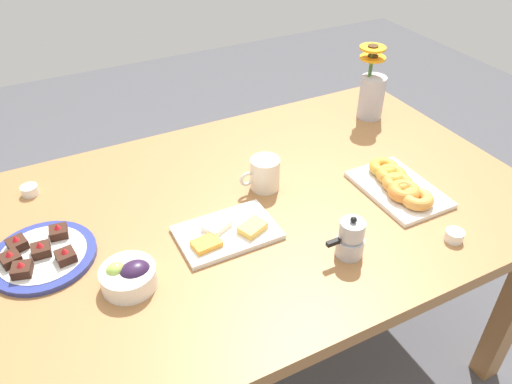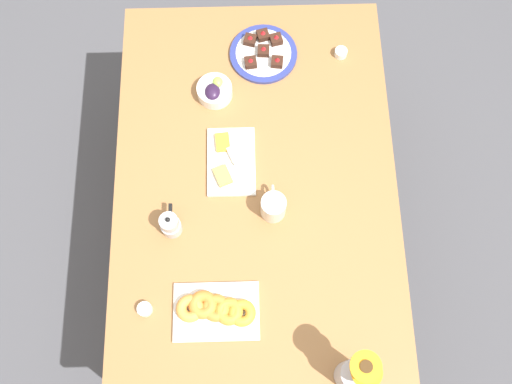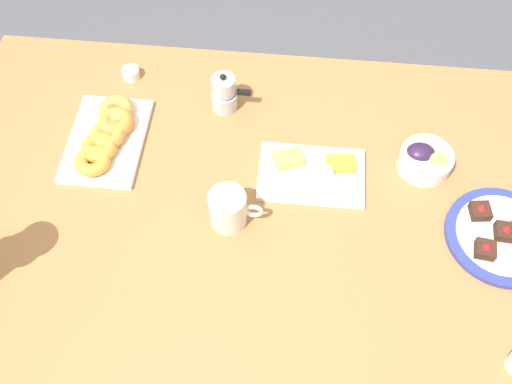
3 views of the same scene
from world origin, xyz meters
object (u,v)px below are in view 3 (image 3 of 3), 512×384
at_px(grape_bowl, 425,159).
at_px(dessert_plate, 503,235).
at_px(coffee_mug, 228,209).
at_px(jam_cup_honey, 131,73).
at_px(cheese_platter, 312,173).
at_px(moka_pot, 224,94).
at_px(dining_table, 256,219).
at_px(croissant_platter, 107,136).

distance_m(grape_bowl, dessert_plate, 0.25).
relative_size(coffee_mug, jam_cup_honey, 2.53).
distance_m(cheese_platter, moka_pot, 0.32).
bearing_deg(dining_table, cheese_platter, 34.05).
distance_m(coffee_mug, grape_bowl, 0.50).
bearing_deg(jam_cup_honey, croissant_platter, -92.19).
distance_m(grape_bowl, jam_cup_honey, 0.82).
xyz_separation_m(cheese_platter, dessert_plate, (0.44, -0.13, 0.00)).
height_order(grape_bowl, cheese_platter, grape_bowl).
bearing_deg(dining_table, jam_cup_honey, 136.12).
relative_size(cheese_platter, moka_pot, 2.18).
bearing_deg(grape_bowl, moka_pot, 164.12).
distance_m(dining_table, cheese_platter, 0.18).
relative_size(coffee_mug, croissant_platter, 0.42).
relative_size(grape_bowl, moka_pot, 1.10).
bearing_deg(jam_cup_honey, grape_bowl, -16.11).
distance_m(dining_table, coffee_mug, 0.16).
xyz_separation_m(jam_cup_honey, moka_pot, (0.27, -0.08, 0.03)).
bearing_deg(dining_table, croissant_platter, 160.35).
bearing_deg(dessert_plate, jam_cup_honey, 156.68).
xyz_separation_m(jam_cup_honey, dessert_plate, (0.96, -0.41, -0.00)).
relative_size(dining_table, coffee_mug, 13.19).
bearing_deg(dining_table, dessert_plate, -4.25).
bearing_deg(jam_cup_honey, coffee_mug, -52.51).
xyz_separation_m(coffee_mug, dessert_plate, (0.63, 0.01, -0.04)).
xyz_separation_m(grape_bowl, croissant_platter, (-0.80, -0.00, -0.01)).
xyz_separation_m(dessert_plate, moka_pot, (-0.69, 0.33, 0.04)).
bearing_deg(dining_table, moka_pot, 111.22).
bearing_deg(jam_cup_honey, dining_table, -43.88).
relative_size(cheese_platter, croissant_platter, 0.91).
distance_m(dining_table, croissant_platter, 0.43).
height_order(coffee_mug, cheese_platter, coffee_mug).
height_order(grape_bowl, croissant_platter, grape_bowl).
bearing_deg(moka_pot, jam_cup_honey, 163.46).
xyz_separation_m(cheese_platter, croissant_platter, (-0.53, 0.05, 0.01)).
relative_size(grape_bowl, dessert_plate, 0.50).
bearing_deg(jam_cup_honey, dessert_plate, -23.32).
relative_size(coffee_mug, grape_bowl, 0.93).
distance_m(dining_table, moka_pot, 0.34).
xyz_separation_m(dining_table, cheese_platter, (0.13, 0.09, 0.10)).
height_order(dining_table, cheese_platter, cheese_platter).
bearing_deg(coffee_mug, jam_cup_honey, 127.49).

